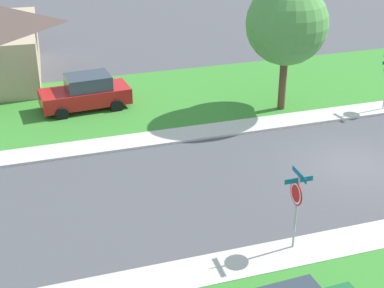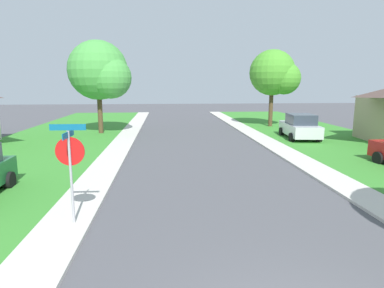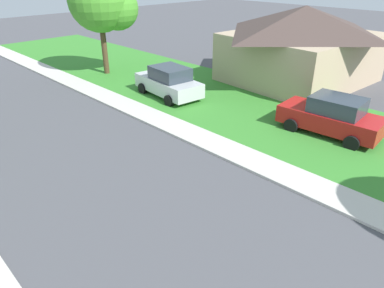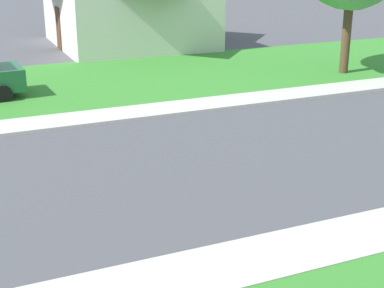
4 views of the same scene
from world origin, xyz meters
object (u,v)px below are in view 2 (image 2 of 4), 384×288
object	(u,v)px
stop_sign_far_corner	(70,158)
tree_sidewalk_far	(101,72)
tree_across_right	(275,74)
car_silver_near_corner	(300,127)

from	to	relation	value
stop_sign_far_corner	tree_sidewalk_far	distance (m)	16.97
tree_across_right	tree_sidewalk_far	distance (m)	14.51
stop_sign_far_corner	tree_across_right	distance (m)	23.18
tree_across_right	tree_sidewalk_far	xyz separation A→B (m)	(-14.20, -3.00, 0.03)
stop_sign_far_corner	tree_sidewalk_far	bearing A→B (deg)	97.36
stop_sign_far_corner	tree_across_right	world-z (taller)	tree_across_right
stop_sign_far_corner	car_silver_near_corner	xyz separation A→B (m)	(11.77, 13.18, -1.01)
car_silver_near_corner	tree_sidewalk_far	distance (m)	14.82
car_silver_near_corner	tree_sidewalk_far	size ratio (longest dim) A/B	0.64
tree_across_right	stop_sign_far_corner	bearing A→B (deg)	-121.59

